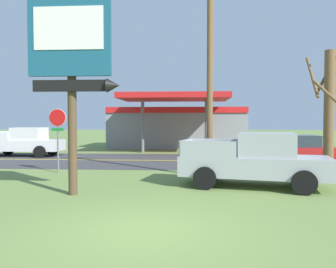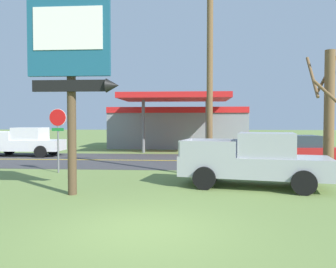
{
  "view_description": "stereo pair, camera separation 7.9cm",
  "coord_description": "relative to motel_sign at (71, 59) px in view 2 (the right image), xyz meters",
  "views": [
    {
      "loc": [
        1.01,
        -7.22,
        2.36
      ],
      "look_at": [
        0.0,
        8.0,
        1.8
      ],
      "focal_mm": 36.18,
      "sensor_mm": 36.0,
      "label": 1
    },
    {
      "loc": [
        1.09,
        -7.21,
        2.36
      ],
      "look_at": [
        0.0,
        8.0,
        1.8
      ],
      "focal_mm": 36.18,
      "sensor_mm": 36.0,
      "label": 2
    }
  ],
  "objects": [
    {
      "name": "stop_sign",
      "position": [
        -2.37,
        4.67,
        -2.32
      ],
      "size": [
        0.8,
        0.08,
        2.95
      ],
      "color": "slate",
      "rests_on": "ground"
    },
    {
      "name": "utility_pole",
      "position": [
        4.54,
        3.94,
        0.4
      ],
      "size": [
        1.72,
        0.26,
        8.94
      ],
      "color": "brown",
      "rests_on": "ground"
    },
    {
      "name": "road_asphalt",
      "position": [
        2.72,
        9.72,
        -4.33
      ],
      "size": [
        140.0,
        8.0,
        0.02
      ],
      "primitive_type": "cube",
      "color": "#3D3D3F",
      "rests_on": "ground"
    },
    {
      "name": "car_red_mid_lane",
      "position": [
        9.2,
        7.72,
        -3.51
      ],
      "size": [
        4.2,
        2.0,
        1.64
      ],
      "color": "red",
      "rests_on": "ground"
    },
    {
      "name": "motel_sign",
      "position": [
        0.0,
        0.0,
        0.0
      ],
      "size": [
        2.9,
        0.54,
        6.47
      ],
      "color": "brown",
      "rests_on": "ground"
    },
    {
      "name": "pickup_silver_parked_on_lawn",
      "position": [
        6.08,
        1.85,
        -3.38
      ],
      "size": [
        5.49,
        3.03,
        1.96
      ],
      "color": "#A8AAAF",
      "rests_on": "ground"
    },
    {
      "name": "gas_station",
      "position": [
        2.51,
        20.56,
        -2.4
      ],
      "size": [
        12.0,
        11.5,
        4.4
      ],
      "color": "gray",
      "rests_on": "ground"
    },
    {
      "name": "road_centre_line",
      "position": [
        2.72,
        9.72,
        -4.32
      ],
      "size": [
        126.0,
        0.2,
        0.01
      ],
      "primitive_type": "cube",
      "color": "gold",
      "rests_on": "road_asphalt"
    },
    {
      "name": "pickup_white_on_road",
      "position": [
        -7.55,
        11.72,
        -3.38
      ],
      "size": [
        5.2,
        2.24,
        1.96
      ],
      "color": "silver",
      "rests_on": "ground"
    },
    {
      "name": "ground_plane",
      "position": [
        2.72,
        -3.28,
        -4.34
      ],
      "size": [
        180.0,
        180.0,
        0.0
      ],
      "primitive_type": "plane",
      "color": "olive"
    },
    {
      "name": "bare_tree",
      "position": [
        9.32,
        3.57,
        -1.56
      ],
      "size": [
        1.91,
        1.91,
        5.23
      ],
      "color": "brown",
      "rests_on": "ground"
    }
  ]
}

